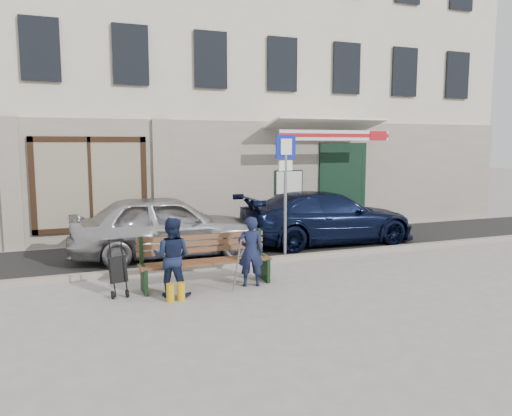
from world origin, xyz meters
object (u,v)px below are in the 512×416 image
bench (204,261)px  parking_sign (285,176)px  stroller (118,271)px  car_silver (167,226)px  car_navy (327,217)px  man (251,251)px  woman (172,257)px

bench → parking_sign: bearing=32.0°
bench → stroller: bearing=-179.6°
car_silver → car_navy: size_ratio=0.92×
car_silver → man: size_ratio=3.35×
car_navy → parking_sign: size_ratio=1.69×
parking_sign → stroller: parking_sign is taller
car_silver → man: bearing=-159.8°
car_navy → woman: (-4.69, -3.05, -0.00)m
bench → woman: size_ratio=1.78×
car_navy → bench: bearing=124.7°
car_silver → stroller: 2.91m
parking_sign → man: size_ratio=2.16×
car_navy → woman: 5.60m
car_silver → stroller: car_silver is taller
car_navy → man: car_navy is taller
parking_sign → woman: parking_sign is taller
man → stroller: 2.33m
woman → stroller: size_ratio=1.42×
car_silver → woman: bearing=172.1°
parking_sign → bench: size_ratio=1.15×
bench → man: bearing=-20.4°
parking_sign → stroller: 4.27m
car_silver → woman: 2.97m
car_navy → stroller: car_navy is taller
car_silver → stroller: (-1.34, -2.57, -0.31)m
parking_sign → bench: 3.01m
parking_sign → woman: (-2.91, -1.78, -1.18)m
bench → man: size_ratio=1.88×
man → car_silver: bearing=-56.5°
bench → stroller: bench is taller
car_silver → parking_sign: size_ratio=1.55×
man → stroller: man is taller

